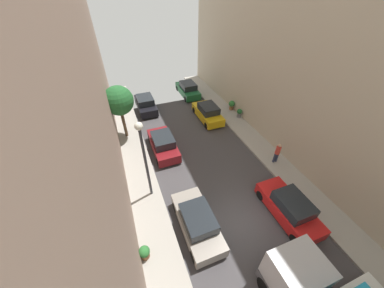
{
  "coord_description": "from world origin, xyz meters",
  "views": [
    {
      "loc": [
        -5.22,
        -5.05,
        11.4
      ],
      "look_at": [
        -0.43,
        7.43,
        0.5
      ],
      "focal_mm": 19.57,
      "sensor_mm": 36.0,
      "label": 1
    }
  ],
  "objects_px": {
    "potted_plant_1": "(239,113)",
    "lamp_post": "(144,151)",
    "pedestrian": "(277,152)",
    "street_tree_0": "(119,101)",
    "potted_plant_0": "(144,252)",
    "parked_car_left_4": "(146,104)",
    "parked_car_right_3": "(208,113)",
    "parked_car_right_4": "(188,89)",
    "parked_car_left_2": "(197,222)",
    "parked_car_right_2": "(290,208)",
    "potted_plant_2": "(232,105)",
    "parked_car_left_3": "(163,144)"
  },
  "relations": [
    {
      "from": "parked_car_right_3",
      "to": "lamp_post",
      "type": "height_order",
      "value": "lamp_post"
    },
    {
      "from": "parked_car_left_3",
      "to": "lamp_post",
      "type": "relative_size",
      "value": 0.76
    },
    {
      "from": "parked_car_left_2",
      "to": "potted_plant_2",
      "type": "height_order",
      "value": "parked_car_left_2"
    },
    {
      "from": "parked_car_left_4",
      "to": "potted_plant_0",
      "type": "distance_m",
      "value": 15.34
    },
    {
      "from": "parked_car_right_3",
      "to": "parked_car_right_4",
      "type": "bearing_deg",
      "value": 90.0
    },
    {
      "from": "potted_plant_1",
      "to": "parked_car_right_4",
      "type": "bearing_deg",
      "value": 113.8
    },
    {
      "from": "parked_car_right_3",
      "to": "street_tree_0",
      "type": "distance_m",
      "value": 8.47
    },
    {
      "from": "parked_car_left_3",
      "to": "parked_car_left_4",
      "type": "distance_m",
      "value": 7.18
    },
    {
      "from": "parked_car_right_2",
      "to": "potted_plant_0",
      "type": "height_order",
      "value": "parked_car_right_2"
    },
    {
      "from": "street_tree_0",
      "to": "potted_plant_2",
      "type": "bearing_deg",
      "value": 3.88
    },
    {
      "from": "parked_car_right_3",
      "to": "lamp_post",
      "type": "bearing_deg",
      "value": -135.37
    },
    {
      "from": "potted_plant_0",
      "to": "potted_plant_1",
      "type": "xyz_separation_m",
      "value": [
        11.46,
        10.0,
        0.07
      ]
    },
    {
      "from": "potted_plant_1",
      "to": "lamp_post",
      "type": "bearing_deg",
      "value": -149.02
    },
    {
      "from": "street_tree_0",
      "to": "potted_plant_0",
      "type": "distance_m",
      "value": 11.3
    },
    {
      "from": "parked_car_right_2",
      "to": "street_tree_0",
      "type": "height_order",
      "value": "street_tree_0"
    },
    {
      "from": "parked_car_left_4",
      "to": "street_tree_0",
      "type": "relative_size",
      "value": 0.91
    },
    {
      "from": "potted_plant_2",
      "to": "lamp_post",
      "type": "bearing_deg",
      "value": -142.91
    },
    {
      "from": "parked_car_right_4",
      "to": "potted_plant_2",
      "type": "distance_m",
      "value": 5.97
    },
    {
      "from": "parked_car_right_3",
      "to": "parked_car_right_4",
      "type": "height_order",
      "value": "same"
    },
    {
      "from": "parked_car_left_4",
      "to": "pedestrian",
      "type": "relative_size",
      "value": 2.44
    },
    {
      "from": "potted_plant_1",
      "to": "potted_plant_2",
      "type": "height_order",
      "value": "potted_plant_2"
    },
    {
      "from": "parked_car_left_2",
      "to": "parked_car_left_4",
      "type": "xyz_separation_m",
      "value": [
        0.0,
        14.52,
        0.0
      ]
    },
    {
      "from": "parked_car_right_4",
      "to": "potted_plant_2",
      "type": "bearing_deg",
      "value": -59.64
    },
    {
      "from": "parked_car_left_2",
      "to": "street_tree_0",
      "type": "bearing_deg",
      "value": 103.96
    },
    {
      "from": "parked_car_right_2",
      "to": "street_tree_0",
      "type": "distance_m",
      "value": 14.28
    },
    {
      "from": "parked_car_left_2",
      "to": "pedestrian",
      "type": "distance_m",
      "value": 8.14
    },
    {
      "from": "parked_car_right_3",
      "to": "pedestrian",
      "type": "xyz_separation_m",
      "value": [
        2.2,
        -7.64,
        0.35
      ]
    },
    {
      "from": "parked_car_left_4",
      "to": "parked_car_right_4",
      "type": "relative_size",
      "value": 1.0
    },
    {
      "from": "pedestrian",
      "to": "lamp_post",
      "type": "xyz_separation_m",
      "value": [
        -9.5,
        0.44,
        2.73
      ]
    },
    {
      "from": "parked_car_right_4",
      "to": "lamp_post",
      "type": "height_order",
      "value": "lamp_post"
    },
    {
      "from": "pedestrian",
      "to": "potted_plant_1",
      "type": "bearing_deg",
      "value": 83.21
    },
    {
      "from": "parked_car_left_4",
      "to": "parked_car_right_2",
      "type": "bearing_deg",
      "value": -70.95
    },
    {
      "from": "parked_car_left_4",
      "to": "potted_plant_1",
      "type": "height_order",
      "value": "parked_car_left_4"
    },
    {
      "from": "parked_car_left_3",
      "to": "parked_car_right_2",
      "type": "distance_m",
      "value": 10.04
    },
    {
      "from": "pedestrian",
      "to": "street_tree_0",
      "type": "height_order",
      "value": "street_tree_0"
    },
    {
      "from": "parked_car_left_2",
      "to": "potted_plant_2",
      "type": "distance_m",
      "value": 13.94
    },
    {
      "from": "parked_car_right_2",
      "to": "lamp_post",
      "type": "bearing_deg",
      "value": 148.72
    },
    {
      "from": "potted_plant_0",
      "to": "parked_car_right_4",
      "type": "bearing_deg",
      "value": 63.22
    },
    {
      "from": "pedestrian",
      "to": "street_tree_0",
      "type": "distance_m",
      "value": 12.88
    },
    {
      "from": "parked_car_right_4",
      "to": "potted_plant_0",
      "type": "distance_m",
      "value": 18.79
    },
    {
      "from": "parked_car_right_2",
      "to": "street_tree_0",
      "type": "relative_size",
      "value": 0.91
    },
    {
      "from": "parked_car_left_2",
      "to": "street_tree_0",
      "type": "height_order",
      "value": "street_tree_0"
    },
    {
      "from": "potted_plant_1",
      "to": "parked_car_left_2",
      "type": "bearing_deg",
      "value": -131.47
    },
    {
      "from": "parked_car_left_3",
      "to": "pedestrian",
      "type": "xyz_separation_m",
      "value": [
        7.6,
        -4.46,
        0.35
      ]
    },
    {
      "from": "potted_plant_0",
      "to": "lamp_post",
      "type": "distance_m",
      "value": 5.14
    },
    {
      "from": "parked_car_right_3",
      "to": "potted_plant_2",
      "type": "height_order",
      "value": "parked_car_right_3"
    },
    {
      "from": "parked_car_right_2",
      "to": "parked_car_right_4",
      "type": "xyz_separation_m",
      "value": [
        0.0,
        17.39,
        0.0
      ]
    },
    {
      "from": "parked_car_left_2",
      "to": "parked_car_right_3",
      "type": "distance_m",
      "value": 11.83
    },
    {
      "from": "parked_car_right_3",
      "to": "parked_car_right_4",
      "type": "xyz_separation_m",
      "value": [
        0.0,
        5.75,
        0.0
      ]
    },
    {
      "from": "parked_car_left_2",
      "to": "parked_car_left_3",
      "type": "distance_m",
      "value": 7.34
    }
  ]
}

